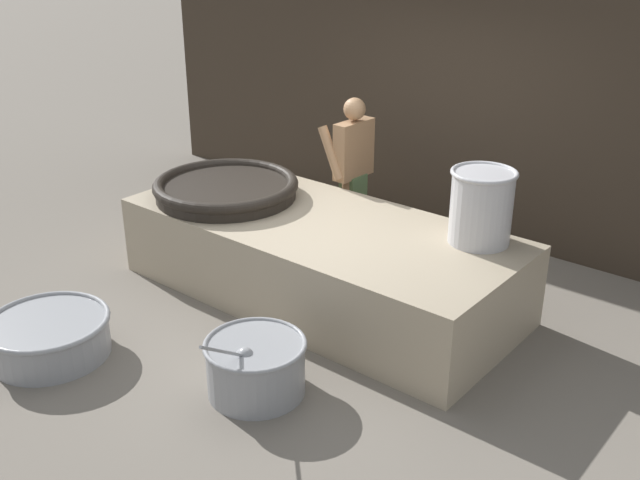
{
  "coord_description": "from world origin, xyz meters",
  "views": [
    {
      "loc": [
        4.0,
        -4.87,
        3.37
      ],
      "look_at": [
        0.0,
        0.0,
        0.58
      ],
      "focal_mm": 42.0,
      "sensor_mm": 36.0,
      "label": 1
    }
  ],
  "objects_px": {
    "giant_wok_near": "(226,188)",
    "prep_bowl_meat": "(49,335)",
    "stock_pot": "(481,206)",
    "cook": "(353,169)",
    "prep_bowl_vegetables": "(256,365)"
  },
  "relations": [
    {
      "from": "giant_wok_near",
      "to": "prep_bowl_meat",
      "type": "bearing_deg",
      "value": -88.86
    },
    {
      "from": "stock_pot",
      "to": "cook",
      "type": "xyz_separation_m",
      "value": [
        -1.79,
        0.59,
        -0.21
      ]
    },
    {
      "from": "giant_wok_near",
      "to": "stock_pot",
      "type": "distance_m",
      "value": 2.52
    },
    {
      "from": "prep_bowl_meat",
      "to": "stock_pot",
      "type": "bearing_deg",
      "value": 48.43
    },
    {
      "from": "cook",
      "to": "prep_bowl_meat",
      "type": "xyz_separation_m",
      "value": [
        -0.6,
        -3.29,
        -0.7
      ]
    },
    {
      "from": "giant_wok_near",
      "to": "prep_bowl_vegetables",
      "type": "xyz_separation_m",
      "value": [
        1.71,
        -1.39,
        -0.63
      ]
    },
    {
      "from": "stock_pot",
      "to": "prep_bowl_meat",
      "type": "relative_size",
      "value": 0.64
    },
    {
      "from": "stock_pot",
      "to": "prep_bowl_vegetables",
      "type": "relative_size",
      "value": 0.63
    },
    {
      "from": "giant_wok_near",
      "to": "prep_bowl_meat",
      "type": "xyz_separation_m",
      "value": [
        0.04,
        -2.09,
        -0.68
      ]
    },
    {
      "from": "cook",
      "to": "prep_bowl_vegetables",
      "type": "bearing_deg",
      "value": 114.41
    },
    {
      "from": "prep_bowl_vegetables",
      "to": "cook",
      "type": "bearing_deg",
      "value": 112.25
    },
    {
      "from": "prep_bowl_vegetables",
      "to": "stock_pot",
      "type": "bearing_deg",
      "value": 69.97
    },
    {
      "from": "giant_wok_near",
      "to": "prep_bowl_vegetables",
      "type": "relative_size",
      "value": 1.41
    },
    {
      "from": "prep_bowl_vegetables",
      "to": "prep_bowl_meat",
      "type": "height_order",
      "value": "prep_bowl_vegetables"
    },
    {
      "from": "cook",
      "to": "prep_bowl_vegetables",
      "type": "distance_m",
      "value": 2.88
    }
  ]
}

